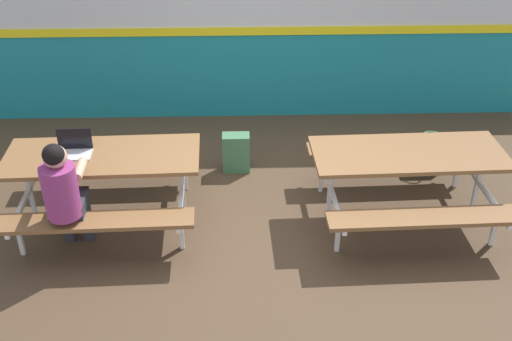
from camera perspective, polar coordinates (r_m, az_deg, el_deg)
The scene contains 8 objects.
ground_plane at distance 6.12m, azimuth 0.05°, elevation -5.34°, with size 10.00×10.00×0.02m, color #4C3826.
accent_backdrop at distance 7.83m, azimuth -0.53°, elevation 13.46°, with size 8.00×0.14×2.60m.
picnic_table_left at distance 6.09m, azimuth -13.74°, elevation 0.07°, with size 1.84×1.60×0.74m.
picnic_table_right at distance 6.13m, azimuth 13.64°, elevation 0.32°, with size 1.84×1.60×0.74m.
student_nearer at distance 5.61m, azimuth -17.20°, elevation -1.79°, with size 0.37×0.53×1.21m.
laptop_silver at distance 6.07m, azimuth -16.28°, elevation 1.89°, with size 0.33×0.23×0.22m.
backpack_dark at distance 6.93m, azimuth -1.83°, elevation 1.64°, with size 0.30×0.22×0.44m.
tote_bag_bright at distance 7.22m, azimuth 15.58°, elevation 1.49°, with size 0.34×0.21×0.43m.
Camera 1 is at (-0.15, -4.91, 3.63)m, focal length 43.73 mm.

